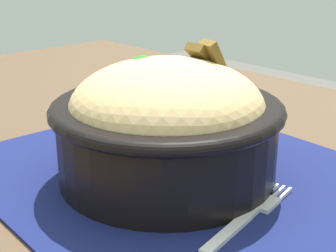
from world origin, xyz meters
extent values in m
cube|color=#4C3826|center=(0.00, 0.00, 0.71)|extent=(1.29, 0.77, 0.03)
cylinder|color=#412F20|center=(-0.58, 0.33, 0.35)|extent=(0.04, 0.04, 0.69)
cube|color=#11194C|center=(0.04, 0.00, 0.72)|extent=(0.45, 0.34, 0.00)
cylinder|color=black|center=(0.00, -0.01, 0.76)|extent=(0.20, 0.20, 0.07)
torus|color=black|center=(0.00, -0.01, 0.79)|extent=(0.21, 0.21, 0.01)
ellipsoid|color=tan|center=(0.00, -0.01, 0.79)|extent=(0.24, 0.24, 0.09)
sphere|color=#286B1F|center=(-0.03, -0.01, 0.82)|extent=(0.04, 0.04, 0.04)
cylinder|color=orange|center=(-0.04, -0.03, 0.81)|extent=(0.04, 0.02, 0.01)
cylinder|color=orange|center=(0.03, -0.03, 0.81)|extent=(0.03, 0.01, 0.01)
cylinder|color=orange|center=(0.01, 0.00, 0.81)|extent=(0.02, 0.04, 0.01)
cube|color=brown|center=(0.01, 0.04, 0.82)|extent=(0.03, 0.03, 0.05)
cube|color=brown|center=(0.00, 0.04, 0.82)|extent=(0.02, 0.04, 0.04)
cube|color=silver|center=(0.10, -0.05, 0.73)|extent=(0.02, 0.07, 0.00)
cube|color=silver|center=(0.10, -0.01, 0.73)|extent=(0.01, 0.01, 0.00)
cube|color=silver|center=(0.09, 0.01, 0.73)|extent=(0.03, 0.03, 0.00)
cube|color=silver|center=(0.10, 0.04, 0.73)|extent=(0.01, 0.02, 0.00)
cube|color=silver|center=(0.09, 0.03, 0.73)|extent=(0.01, 0.02, 0.00)
cube|color=silver|center=(0.09, 0.03, 0.73)|extent=(0.01, 0.02, 0.00)
cube|color=silver|center=(0.08, 0.03, 0.73)|extent=(0.01, 0.02, 0.00)
camera|label=1|loc=(0.31, -0.30, 0.92)|focal=53.25mm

